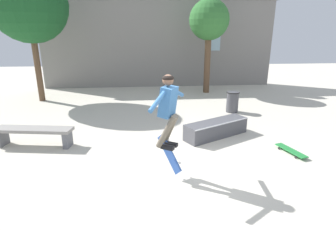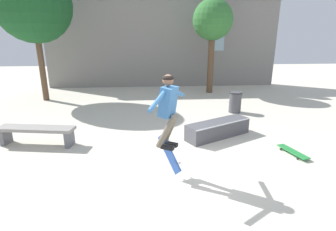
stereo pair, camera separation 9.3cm
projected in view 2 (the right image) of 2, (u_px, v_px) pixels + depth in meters
name	position (u px, v px, depth m)	size (l,w,h in m)	color
ground_plane	(192.00, 177.00, 5.28)	(40.00, 40.00, 0.00)	beige
building_backdrop	(164.00, 39.00, 13.86)	(12.84, 0.52, 5.80)	gray
tree_right	(213.00, 21.00, 11.97)	(1.84, 1.84, 4.31)	brown
tree_left	(33.00, 5.00, 10.31)	(2.99, 2.99, 5.37)	brown
park_bench	(36.00, 132.00, 6.71)	(2.01, 0.73, 0.49)	gray
skate_ledge	(218.00, 129.00, 7.29)	(1.96, 1.37, 0.45)	#4C4C51
trash_bin	(235.00, 102.00, 9.54)	(0.47, 0.47, 0.75)	#47474C
skater	(168.00, 105.00, 4.90)	(0.79, 1.23, 1.44)	teal
skateboard_flipping	(169.00, 154.00, 5.21)	(0.44, 0.58, 0.73)	#2D519E
skateboard_resting	(293.00, 151.00, 6.26)	(0.42, 0.89, 0.08)	#237F38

